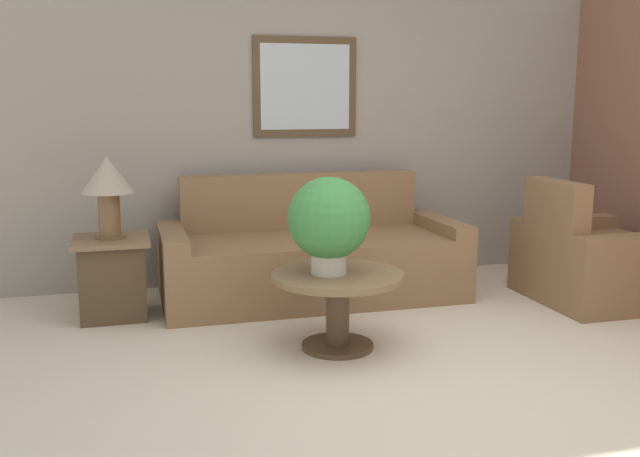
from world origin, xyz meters
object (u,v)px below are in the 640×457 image
(armchair, at_px, (591,262))
(side_table, at_px, (113,277))
(table_lamp, at_px, (108,183))
(potted_plant_on_table, at_px, (329,221))
(couch_main, at_px, (311,259))
(coffee_table, at_px, (338,294))

(armchair, distance_m, side_table, 3.55)
(side_table, distance_m, table_lamp, 0.67)
(side_table, relative_size, potted_plant_on_table, 0.96)
(armchair, height_order, table_lamp, table_lamp)
(side_table, bearing_deg, armchair, -8.91)
(table_lamp, bearing_deg, armchair, -8.91)
(side_table, height_order, table_lamp, table_lamp)
(couch_main, xyz_separation_m, table_lamp, (-1.48, -0.12, 0.66))
(side_table, xyz_separation_m, table_lamp, (0.00, 0.00, 0.67))
(couch_main, relative_size, armchair, 2.29)
(coffee_table, bearing_deg, potted_plant_on_table, 177.47)
(table_lamp, bearing_deg, side_table, 180.00)
(armchair, relative_size, potted_plant_on_table, 1.69)
(coffee_table, xyz_separation_m, potted_plant_on_table, (-0.06, 0.00, 0.46))
(couch_main, distance_m, potted_plant_on_table, 1.29)
(armchair, height_order, potted_plant_on_table, potted_plant_on_table)
(side_table, relative_size, table_lamp, 1.00)
(armchair, relative_size, side_table, 1.76)
(coffee_table, relative_size, table_lamp, 1.42)
(couch_main, bearing_deg, side_table, -175.28)
(coffee_table, relative_size, potted_plant_on_table, 1.37)
(side_table, bearing_deg, table_lamp, 0.00)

